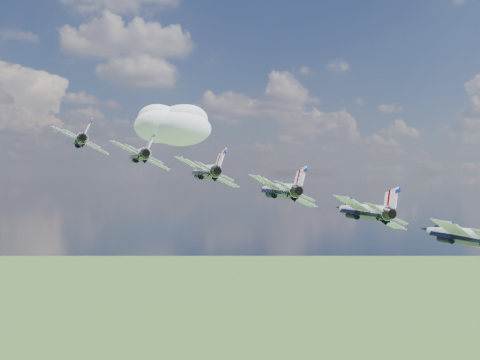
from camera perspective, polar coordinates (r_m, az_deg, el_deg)
name	(u,v)px	position (r m, az deg, el deg)	size (l,w,h in m)	color
cloud_far	(184,123)	(325.91, -5.95, 6.06)	(54.64, 42.93, 21.46)	white
jet_0	(81,140)	(102.13, -16.64, 4.08)	(10.42, 15.44, 4.61)	silver
jet_1	(139,155)	(94.20, -10.72, 2.65)	(10.42, 15.44, 4.61)	silver
jet_2	(204,171)	(87.51, -3.82, 0.95)	(10.42, 15.44, 4.61)	white
jet_3	(278,189)	(82.37, 4.06, -1.01)	(10.42, 15.44, 4.61)	white
jet_4	(361,210)	(79.09, 12.81, -3.16)	(10.42, 15.44, 4.61)	white
jet_5	(457,234)	(77.89, 22.10, -5.36)	(10.42, 15.44, 4.61)	white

